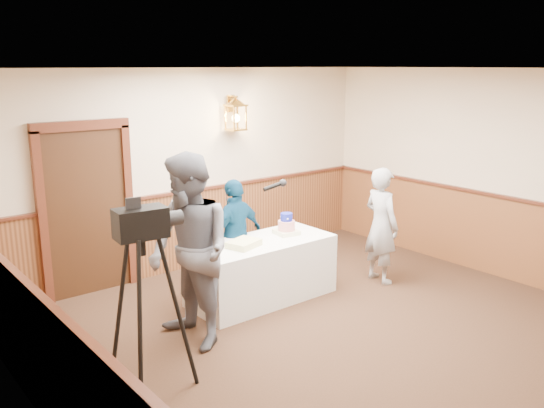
{
  "coord_description": "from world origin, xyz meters",
  "views": [
    {
      "loc": [
        -4.15,
        -3.39,
        2.83
      ],
      "look_at": [
        -0.05,
        1.7,
        1.25
      ],
      "focal_mm": 38.0,
      "sensor_mm": 36.0,
      "label": 1
    }
  ],
  "objects": [
    {
      "name": "interviewer",
      "position": [
        -1.33,
        1.42,
        1.0
      ],
      "size": [
        1.56,
        1.0,
        2.0
      ],
      "rotation": [
        0.0,
        0.0,
        -1.54
      ],
      "color": "#585963",
      "rests_on": "ground"
    },
    {
      "name": "room_shell",
      "position": [
        -0.05,
        0.45,
        1.52
      ],
      "size": [
        6.02,
        7.02,
        2.81
      ],
      "color": "beige",
      "rests_on": "ground"
    },
    {
      "name": "assistant_p",
      "position": [
        -0.13,
        2.32,
        0.73
      ],
      "size": [
        0.91,
        0.51,
        1.46
      ],
      "primitive_type": "imported",
      "rotation": [
        0.0,
        0.0,
        3.33
      ],
      "color": "navy",
      "rests_on": "ground"
    },
    {
      "name": "tv_camera_rig",
      "position": [
        -2.16,
        0.77,
        0.77
      ],
      "size": [
        0.67,
        0.63,
        1.71
      ],
      "rotation": [
        0.0,
        0.0,
        -0.11
      ],
      "color": "black",
      "rests_on": "ground"
    },
    {
      "name": "tiered_cake",
      "position": [
        0.37,
        1.93,
        0.86
      ],
      "size": [
        0.3,
        0.3,
        0.27
      ],
      "rotation": [
        0.0,
        0.0,
        -0.13
      ],
      "color": "beige",
      "rests_on": "display_table"
    },
    {
      "name": "display_table",
      "position": [
        -0.05,
        1.9,
        0.38
      ],
      "size": [
        1.8,
        0.8,
        0.75
      ],
      "primitive_type": "cube",
      "color": "silver",
      "rests_on": "ground"
    },
    {
      "name": "baker",
      "position": [
        1.56,
        1.39,
        0.77
      ],
      "size": [
        0.44,
        0.61,
        1.55
      ],
      "primitive_type": "imported",
      "rotation": [
        0.0,
        0.0,
        1.45
      ],
      "color": "#939498",
      "rests_on": "ground"
    },
    {
      "name": "sheet_cake_green",
      "position": [
        -0.77,
        2.06,
        0.78
      ],
      "size": [
        0.32,
        0.28,
        0.06
      ],
      "primitive_type": "cube",
      "rotation": [
        0.0,
        0.0,
        0.25
      ],
      "color": "#A7E6A2",
      "rests_on": "display_table"
    },
    {
      "name": "sheet_cake_yellow",
      "position": [
        -0.35,
        1.85,
        0.79
      ],
      "size": [
        0.44,
        0.38,
        0.08
      ],
      "primitive_type": "cube",
      "rotation": [
        0.0,
        0.0,
        0.3
      ],
      "color": "#E1DE86",
      "rests_on": "display_table"
    },
    {
      "name": "ground",
      "position": [
        0.0,
        0.0,
        0.0
      ],
      "size": [
        7.0,
        7.0,
        0.0
      ],
      "primitive_type": "plane",
      "color": "#311F13",
      "rests_on": "ground"
    }
  ]
}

